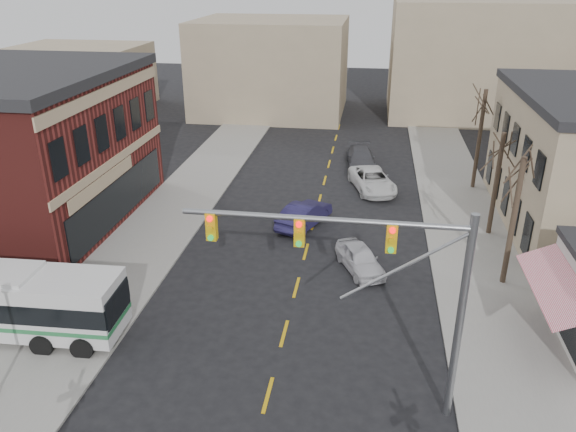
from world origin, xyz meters
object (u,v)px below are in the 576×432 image
object	(u,v)px
traffic_signal_mast	(384,272)
pedestrian_near	(84,309)
car_d	(361,158)
car_a	(360,258)
pedestrian_far	(58,282)
car_c	(372,180)
car_b	(304,214)

from	to	relation	value
traffic_signal_mast	pedestrian_near	distance (m)	14.03
traffic_signal_mast	pedestrian_near	bearing A→B (deg)	166.86
car_d	pedestrian_near	bearing A→B (deg)	-121.31
car_a	pedestrian_far	xyz separation A→B (m)	(-14.62, -5.00, 0.17)
car_d	car_c	bearing A→B (deg)	-85.48
traffic_signal_mast	car_a	bearing A→B (deg)	94.82
car_b	car_c	distance (m)	8.11
car_c	pedestrian_far	world-z (taller)	pedestrian_far
traffic_signal_mast	pedestrian_far	bearing A→B (deg)	161.08
car_a	pedestrian_far	bearing A→B (deg)	174.33
car_a	traffic_signal_mast	bearing A→B (deg)	-109.71
pedestrian_near	pedestrian_far	size ratio (longest dim) A/B	1.24
car_a	car_d	xyz separation A→B (m)	(-0.50, 17.36, 0.06)
car_c	pedestrian_far	bearing A→B (deg)	-148.37
car_b	car_c	world-z (taller)	car_b
traffic_signal_mast	pedestrian_near	world-z (taller)	traffic_signal_mast
car_c	pedestrian_near	xyz separation A→B (m)	(-12.50, -19.46, 0.28)
car_b	pedestrian_near	distance (m)	15.04
car_b	pedestrian_far	xyz separation A→B (m)	(-10.96, -10.20, 0.08)
car_b	car_d	size ratio (longest dim) A/B	0.91
car_c	pedestrian_near	world-z (taller)	pedestrian_near
car_a	car_b	bearing A→B (deg)	100.63
car_c	car_d	size ratio (longest dim) A/B	1.06
car_d	pedestrian_near	world-z (taller)	pedestrian_near
car_a	car_b	distance (m)	6.36
traffic_signal_mast	car_c	distance (m)	23.01
car_c	car_d	world-z (taller)	car_c
pedestrian_far	traffic_signal_mast	bearing A→B (deg)	-79.36
traffic_signal_mast	pedestrian_far	xyz separation A→B (m)	(-15.49, 5.31, -4.86)
car_b	pedestrian_far	distance (m)	14.97
car_c	car_d	distance (m)	5.29
pedestrian_near	car_a	bearing A→B (deg)	-63.55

